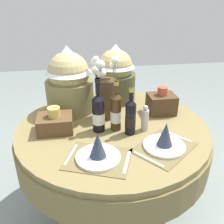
{
  "coord_description": "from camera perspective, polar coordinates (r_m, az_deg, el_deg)",
  "views": [
    {
      "loc": [
        -0.23,
        -1.42,
        1.56
      ],
      "look_at": [
        0.0,
        0.03,
        0.84
      ],
      "focal_mm": 39.2,
      "sensor_mm": 36.0,
      "label": 1
    }
  ],
  "objects": [
    {
      "name": "dining_table",
      "position": [
        1.72,
        0.17,
        -7.02
      ],
      "size": [
        1.29,
        1.29,
        0.76
      ],
      "color": "olive",
      "rests_on": "ground"
    },
    {
      "name": "gift_tub_back_left",
      "position": [
        1.78,
        -10.03,
        7.8
      ],
      "size": [
        0.34,
        0.34,
        0.48
      ],
      "color": "olive",
      "rests_on": "dining_table"
    },
    {
      "name": "wine_bottle_left",
      "position": [
        1.5,
        4.33,
        -1.13
      ],
      "size": [
        0.07,
        0.07,
        0.3
      ],
      "color": "black",
      "rests_on": "dining_table"
    },
    {
      "name": "gift_tub_back_centre",
      "position": [
        1.94,
        0.79,
        9.35
      ],
      "size": [
        0.32,
        0.32,
        0.45
      ],
      "color": "#474C2D",
      "rests_on": "dining_table"
    },
    {
      "name": "place_setting_left",
      "position": [
        1.31,
        -3.28,
        -9.23
      ],
      "size": [
        0.41,
        0.36,
        0.16
      ],
      "color": "brown",
      "rests_on": "dining_table"
    },
    {
      "name": "woven_basket_side_left",
      "position": [
        1.59,
        -13.12,
        -2.38
      ],
      "size": [
        0.22,
        0.18,
        0.16
      ],
      "color": "brown",
      "rests_on": "dining_table"
    },
    {
      "name": "woven_basket_side_right",
      "position": [
        1.81,
        11.44,
        2.06
      ],
      "size": [
        0.19,
        0.16,
        0.2
      ],
      "color": "#47331E",
      "rests_on": "dining_table"
    },
    {
      "name": "place_setting_right",
      "position": [
        1.42,
        12.2,
        -6.56
      ],
      "size": [
        0.43,
        0.42,
        0.16
      ],
      "color": "brown",
      "rests_on": "dining_table"
    },
    {
      "name": "wine_bottle_right",
      "position": [
        1.54,
        0.92,
        0.06
      ],
      "size": [
        0.07,
        0.07,
        0.33
      ],
      "color": "#422814",
      "rests_on": "dining_table"
    },
    {
      "name": "wine_bottle_centre",
      "position": [
        1.53,
        -3.18,
        -0.11
      ],
      "size": [
        0.08,
        0.08,
        0.35
      ],
      "color": "black",
      "rests_on": "dining_table"
    },
    {
      "name": "pepper_mill",
      "position": [
        1.57,
        7.69,
        -1.6
      ],
      "size": [
        0.05,
        0.05,
        0.17
      ],
      "color": "#B7B2AD",
      "rests_on": "dining_table"
    },
    {
      "name": "flower_vase",
      "position": [
        1.68,
        -1.5,
        4.77
      ],
      "size": [
        0.18,
        0.2,
        0.44
      ],
      "color": "#47331E",
      "rests_on": "dining_table"
    },
    {
      "name": "ground",
      "position": [
        2.12,
        0.14,
        -21.1
      ],
      "size": [
        8.0,
        8.0,
        0.0
      ],
      "primitive_type": "plane",
      "color": "gray"
    }
  ]
}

